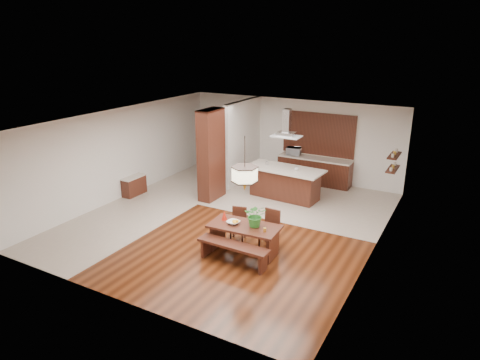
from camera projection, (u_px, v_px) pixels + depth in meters
The scene contains 25 objects.
room_shell at pixel (230, 150), 11.64m from camera, with size 9.00×9.04×2.92m.
tile_hallway at pixel (156, 202), 13.56m from camera, with size 2.50×9.00×0.01m, color #B8A899.
tile_kitchen at pixel (303, 199), 13.80m from camera, with size 5.50×4.00×0.01m, color #B8A899.
soffit_band at pixel (230, 120), 11.38m from camera, with size 8.00×9.00×0.02m, color #3E210F.
partition_pier at pixel (211, 155), 13.47m from camera, with size 0.45×1.00×2.90m, color black.
partition_stub at pixel (243, 141), 15.21m from camera, with size 0.18×2.40×2.90m, color silver.
hallway_console at pixel (134, 186), 14.11m from camera, with size 0.37×0.88×0.63m, color black.
hallway_doorway at pixel (227, 142), 16.85m from camera, with size 1.10×0.20×2.10m, color black.
rear_counter at pixel (314, 171), 15.17m from camera, with size 2.60×0.62×0.95m.
kitchen_window at pixel (319, 134), 14.98m from camera, with size 2.60×0.08×1.50m, color #9E5E2F.
shelf_lower at pixel (393, 169), 12.24m from camera, with size 0.26×0.90×0.04m, color black.
shelf_upper at pixel (394, 155), 12.11m from camera, with size 0.26×0.90×0.04m, color black.
dining_table at pixel (244, 232), 10.30m from camera, with size 1.75×0.95×0.71m.
dining_bench at pixel (233, 254), 9.86m from camera, with size 1.76×0.38×0.49m, color black, non-canonical shape.
dining_chair_left at pixel (238, 225), 10.94m from camera, with size 0.38×0.38×0.86m, color black, non-canonical shape.
dining_chair_right at pixel (269, 229), 10.58m from camera, with size 0.42×0.42×0.95m, color black, non-canonical shape.
pendant_lantern at pixel (245, 164), 9.75m from camera, with size 0.64×0.64×1.31m, color beige, non-canonical shape.
foliage_plant at pixel (256, 215), 10.10m from camera, with size 0.51×0.44×0.57m, color #2A7527.
fruit_bowl at pixel (233, 222), 10.31m from camera, with size 0.30×0.30×0.07m, color beige.
napkin_cone at pixel (224, 216), 10.52m from camera, with size 0.14×0.14×0.22m, color #AC1B0C.
gold_ornament at pixel (265, 230), 9.88m from camera, with size 0.07×0.07×0.10m, color gold.
kitchen_island at pixel (285, 183), 13.78m from camera, with size 2.55×1.25×1.02m.
range_hood at pixel (287, 123), 13.17m from camera, with size 0.90×0.55×0.87m, color silver, non-canonical shape.
island_cup at pixel (296, 169), 13.34m from camera, with size 0.13×0.13×0.10m, color white.
microwave at pixel (294, 151), 15.33m from camera, with size 0.50×0.34×0.28m, color silver.
Camera 1 is at (5.68, -9.76, 5.02)m, focal length 32.00 mm.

